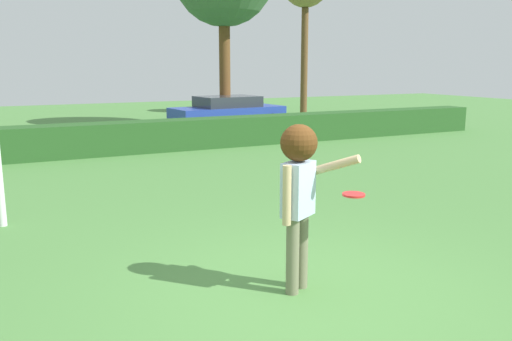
# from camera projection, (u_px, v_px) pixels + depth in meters

# --- Properties ---
(ground_plane) EXTENTS (60.00, 60.00, 0.00)m
(ground_plane) POSITION_uv_depth(u_px,v_px,m) (303.00, 293.00, 5.72)
(ground_plane) COLOR #4E8440
(person) EXTENTS (0.79, 0.60, 1.81)m
(person) POSITION_uv_depth(u_px,v_px,m) (299.00, 183.00, 5.56)
(person) COLOR #727256
(person) RESTS_ON ground
(frisbee) EXTENTS (0.23, 0.23, 0.03)m
(frisbee) POSITION_uv_depth(u_px,v_px,m) (354.00, 195.00, 5.43)
(frisbee) COLOR red
(hedge_row) EXTENTS (25.69, 0.90, 0.86)m
(hedge_row) POSITION_uv_depth(u_px,v_px,m) (111.00, 138.00, 14.51)
(hedge_row) COLOR #275422
(hedge_row) RESTS_ON ground
(parked_car_blue) EXTENTS (4.34, 2.13, 1.25)m
(parked_car_blue) POSITION_uv_depth(u_px,v_px,m) (228.00, 111.00, 19.98)
(parked_car_blue) COLOR #263FA5
(parked_car_blue) RESTS_ON ground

